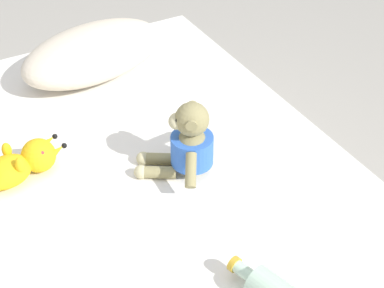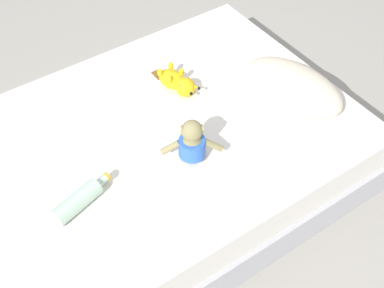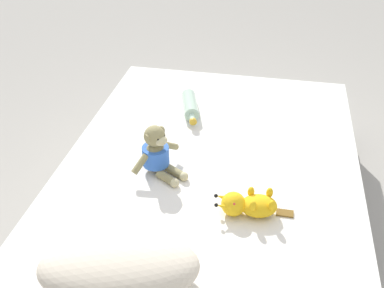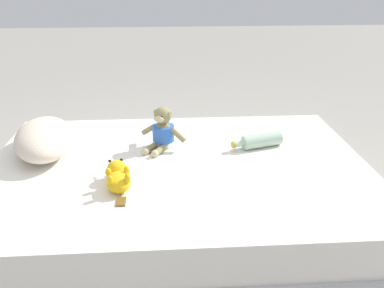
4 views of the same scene
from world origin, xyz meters
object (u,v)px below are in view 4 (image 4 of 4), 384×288
pillow (44,138)px  plush_monkey (162,131)px  bed (179,197)px  plush_yellow_creature (118,177)px  glass_bottle (261,141)px

pillow → plush_monkey: size_ratio=2.29×
bed → plush_yellow_creature: size_ratio=6.22×
bed → plush_yellow_creature: (-0.20, 0.29, 0.25)m
plush_yellow_creature → pillow: bearing=47.7°
plush_monkey → glass_bottle: (-0.04, -0.55, -0.06)m
plush_monkey → plush_yellow_creature: plush_monkey is taller
pillow → plush_monkey: bearing=-86.9°
plush_monkey → glass_bottle: bearing=-94.3°
plush_yellow_creature → glass_bottle: bearing=-62.9°
plush_monkey → plush_yellow_creature: size_ratio=0.80×
glass_bottle → plush_monkey: bearing=85.7°
bed → glass_bottle: glass_bottle is taller
plush_yellow_creature → bed: bearing=-54.8°
plush_yellow_creature → glass_bottle: 0.85m
bed → pillow: 0.80m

